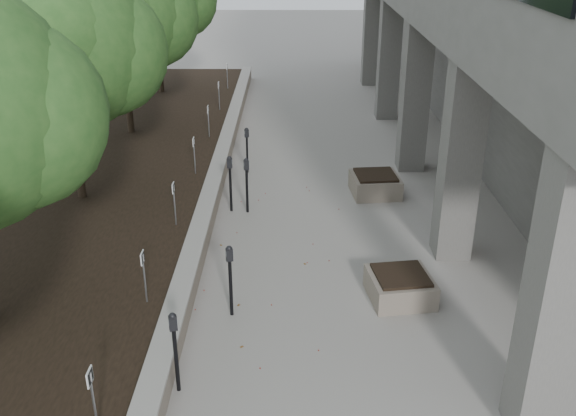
{
  "coord_description": "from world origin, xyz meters",
  "views": [
    {
      "loc": [
        0.1,
        -5.69,
        6.33
      ],
      "look_at": [
        0.04,
        6.44,
        0.82
      ],
      "focal_mm": 39.71,
      "sensor_mm": 36.0,
      "label": 1
    }
  ],
  "objects_px": {
    "parking_meter_4": "(230,184)",
    "planter_front": "(400,286)",
    "parking_meter_1": "(176,353)",
    "parking_meter_3": "(247,185)",
    "planter_back": "(375,184)",
    "crabapple_tree_4": "(122,41)",
    "crabapple_tree_3": "(66,82)",
    "parking_meter_2": "(230,281)",
    "crabapple_tree_5": "(156,17)",
    "parking_meter_5": "(247,150)"
  },
  "relations": [
    {
      "from": "crabapple_tree_5",
      "to": "parking_meter_2",
      "type": "relative_size",
      "value": 3.99
    },
    {
      "from": "parking_meter_1",
      "to": "parking_meter_5",
      "type": "distance_m",
      "value": 8.9
    },
    {
      "from": "parking_meter_3",
      "to": "planter_back",
      "type": "distance_m",
      "value": 3.36
    },
    {
      "from": "parking_meter_5",
      "to": "planter_back",
      "type": "distance_m",
      "value": 3.65
    },
    {
      "from": "parking_meter_2",
      "to": "parking_meter_3",
      "type": "height_order",
      "value": "parking_meter_2"
    },
    {
      "from": "crabapple_tree_4",
      "to": "crabapple_tree_5",
      "type": "relative_size",
      "value": 1.0
    },
    {
      "from": "crabapple_tree_5",
      "to": "parking_meter_3",
      "type": "xyz_separation_m",
      "value": [
        3.87,
        -9.98,
        -2.44
      ]
    },
    {
      "from": "crabapple_tree_5",
      "to": "planter_back",
      "type": "bearing_deg",
      "value": -51.64
    },
    {
      "from": "crabapple_tree_3",
      "to": "parking_meter_1",
      "type": "xyz_separation_m",
      "value": [
        3.25,
        -6.26,
        -2.44
      ]
    },
    {
      "from": "crabapple_tree_4",
      "to": "planter_front",
      "type": "xyz_separation_m",
      "value": [
        6.89,
        -8.74,
        -2.86
      ]
    },
    {
      "from": "parking_meter_1",
      "to": "crabapple_tree_3",
      "type": "bearing_deg",
      "value": 100.34
    },
    {
      "from": "crabapple_tree_5",
      "to": "planter_back",
      "type": "xyz_separation_m",
      "value": [
        7.02,
        -8.86,
        -2.85
      ]
    },
    {
      "from": "parking_meter_1",
      "to": "planter_back",
      "type": "xyz_separation_m",
      "value": [
        3.77,
        7.4,
        -0.41
      ]
    },
    {
      "from": "parking_meter_5",
      "to": "planter_front",
      "type": "distance_m",
      "value": 7.12
    },
    {
      "from": "parking_meter_1",
      "to": "planter_front",
      "type": "bearing_deg",
      "value": 17.65
    },
    {
      "from": "crabapple_tree_5",
      "to": "planter_front",
      "type": "height_order",
      "value": "crabapple_tree_5"
    },
    {
      "from": "parking_meter_3",
      "to": "parking_meter_5",
      "type": "distance_m",
      "value": 2.61
    },
    {
      "from": "parking_meter_2",
      "to": "parking_meter_4",
      "type": "relative_size",
      "value": 0.99
    },
    {
      "from": "planter_back",
      "to": "parking_meter_2",
      "type": "bearing_deg",
      "value": -120.16
    },
    {
      "from": "parking_meter_5",
      "to": "planter_back",
      "type": "bearing_deg",
      "value": -44.96
    },
    {
      "from": "planter_back",
      "to": "crabapple_tree_4",
      "type": "bearing_deg",
      "value": 151.16
    },
    {
      "from": "parking_meter_3",
      "to": "planter_back",
      "type": "xyz_separation_m",
      "value": [
        3.15,
        1.12,
        -0.41
      ]
    },
    {
      "from": "parking_meter_5",
      "to": "parking_meter_3",
      "type": "bearing_deg",
      "value": -107.15
    },
    {
      "from": "parking_meter_1",
      "to": "parking_meter_5",
      "type": "height_order",
      "value": "parking_meter_1"
    },
    {
      "from": "parking_meter_2",
      "to": "planter_front",
      "type": "xyz_separation_m",
      "value": [
        3.03,
        0.55,
        -0.43
      ]
    },
    {
      "from": "crabapple_tree_3",
      "to": "parking_meter_1",
      "type": "height_order",
      "value": "crabapple_tree_3"
    },
    {
      "from": "crabapple_tree_4",
      "to": "parking_meter_2",
      "type": "height_order",
      "value": "crabapple_tree_4"
    },
    {
      "from": "parking_meter_4",
      "to": "planter_back",
      "type": "bearing_deg",
      "value": 18.71
    },
    {
      "from": "crabapple_tree_4",
      "to": "planter_front",
      "type": "distance_m",
      "value": 11.49
    },
    {
      "from": "crabapple_tree_5",
      "to": "planter_front",
      "type": "xyz_separation_m",
      "value": [
        6.89,
        -13.74,
        -2.86
      ]
    },
    {
      "from": "planter_front",
      "to": "planter_back",
      "type": "distance_m",
      "value": 4.87
    },
    {
      "from": "planter_front",
      "to": "crabapple_tree_4",
      "type": "bearing_deg",
      "value": 128.26
    },
    {
      "from": "parking_meter_2",
      "to": "parking_meter_3",
      "type": "xyz_separation_m",
      "value": [
        0.0,
        4.31,
        -0.0
      ]
    },
    {
      "from": "crabapple_tree_4",
      "to": "planter_back",
      "type": "relative_size",
      "value": 4.7
    },
    {
      "from": "parking_meter_5",
      "to": "planter_front",
      "type": "relative_size",
      "value": 1.16
    },
    {
      "from": "parking_meter_5",
      "to": "parking_meter_4",
      "type": "bearing_deg",
      "value": -115.8
    },
    {
      "from": "crabapple_tree_3",
      "to": "crabapple_tree_4",
      "type": "relative_size",
      "value": 1.0
    },
    {
      "from": "crabapple_tree_3",
      "to": "parking_meter_5",
      "type": "relative_size",
      "value": 4.27
    },
    {
      "from": "planter_back",
      "to": "parking_meter_3",
      "type": "bearing_deg",
      "value": -160.46
    },
    {
      "from": "parking_meter_1",
      "to": "planter_front",
      "type": "xyz_separation_m",
      "value": [
        3.64,
        2.53,
        -0.42
      ]
    },
    {
      "from": "crabapple_tree_4",
      "to": "parking_meter_5",
      "type": "bearing_deg",
      "value": -32.64
    },
    {
      "from": "parking_meter_1",
      "to": "parking_meter_4",
      "type": "height_order",
      "value": "parking_meter_4"
    },
    {
      "from": "parking_meter_2",
      "to": "crabapple_tree_5",
      "type": "bearing_deg",
      "value": 88.44
    },
    {
      "from": "crabapple_tree_5",
      "to": "parking_meter_4",
      "type": "relative_size",
      "value": 3.94
    },
    {
      "from": "crabapple_tree_5",
      "to": "parking_meter_5",
      "type": "bearing_deg",
      "value": -63.32
    },
    {
      "from": "parking_meter_3",
      "to": "parking_meter_4",
      "type": "distance_m",
      "value": 0.39
    },
    {
      "from": "planter_back",
      "to": "crabapple_tree_5",
      "type": "bearing_deg",
      "value": 128.36
    },
    {
      "from": "planter_front",
      "to": "crabapple_tree_3",
      "type": "bearing_deg",
      "value": 151.54
    },
    {
      "from": "parking_meter_4",
      "to": "planter_front",
      "type": "height_order",
      "value": "parking_meter_4"
    },
    {
      "from": "parking_meter_1",
      "to": "parking_meter_2",
      "type": "bearing_deg",
      "value": 55.6
    }
  ]
}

